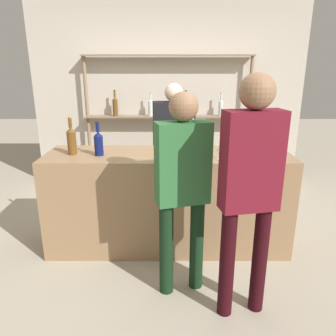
# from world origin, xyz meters

# --- Properties ---
(ground_plane) EXTENTS (16.00, 16.00, 0.00)m
(ground_plane) POSITION_xyz_m (0.00, 0.00, 0.00)
(ground_plane) COLOR #B2A893
(bar_counter) EXTENTS (2.33, 0.66, 0.96)m
(bar_counter) POSITION_xyz_m (0.00, 0.00, 0.48)
(bar_counter) COLOR #997551
(bar_counter) RESTS_ON ground_plane
(back_wall) EXTENTS (3.93, 0.12, 2.80)m
(back_wall) POSITION_xyz_m (0.00, 1.93, 1.40)
(back_wall) COLOR beige
(back_wall) RESTS_ON ground_plane
(back_shelf) EXTENTS (2.38, 0.18, 1.90)m
(back_shelf) POSITION_xyz_m (-0.01, 1.75, 1.27)
(back_shelf) COLOR #897056
(back_shelf) RESTS_ON ground_plane
(counter_bottle_0) EXTENTS (0.08, 0.08, 0.31)m
(counter_bottle_0) POSITION_xyz_m (-0.64, -0.06, 1.08)
(counter_bottle_0) COLOR #0F1956
(counter_bottle_0) RESTS_ON bar_counter
(counter_bottle_1) EXTENTS (0.08, 0.08, 0.35)m
(counter_bottle_1) POSITION_xyz_m (0.23, 0.10, 1.10)
(counter_bottle_1) COLOR silver
(counter_bottle_1) RESTS_ON bar_counter
(counter_bottle_2) EXTENTS (0.08, 0.08, 0.36)m
(counter_bottle_2) POSITION_xyz_m (-0.90, -0.02, 1.10)
(counter_bottle_2) COLOR brown
(counter_bottle_2) RESTS_ON bar_counter
(wine_glass) EXTENTS (0.07, 0.07, 0.14)m
(wine_glass) POSITION_xyz_m (0.47, -0.19, 1.06)
(wine_glass) COLOR silver
(wine_glass) RESTS_ON bar_counter
(customer_right) EXTENTS (0.41, 0.24, 1.73)m
(customer_right) POSITION_xyz_m (0.54, -0.97, 1.04)
(customer_right) COLOR black
(customer_right) RESTS_ON ground_plane
(server_behind_counter) EXTENTS (0.49, 0.25, 1.57)m
(server_behind_counter) POSITION_xyz_m (0.07, 0.76, 0.91)
(server_behind_counter) COLOR black
(server_behind_counter) RESTS_ON ground_plane
(customer_center) EXTENTS (0.43, 0.27, 1.60)m
(customer_center) POSITION_xyz_m (0.11, -0.71, 0.95)
(customer_center) COLOR black
(customer_center) RESTS_ON ground_plane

